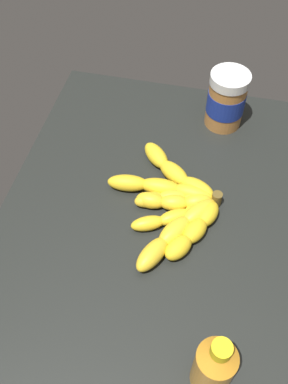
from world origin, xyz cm
name	(u,v)px	position (x,y,z in cm)	size (l,w,h in cm)	color
ground_plane	(160,216)	(0.00, 0.00, -1.99)	(76.16, 61.81, 3.97)	black
banana_bunch	(175,204)	(-0.93, 2.78, 1.70)	(31.78, 23.65, 3.64)	yellow
peanut_butter_jar	(226,100)	(-27.58, 9.04, 6.59)	(8.54, 8.54, 13.34)	#B27238
honey_bottle	(214,366)	(28.97, 13.58, 6.54)	(5.90, 5.90, 14.66)	orange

